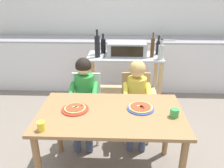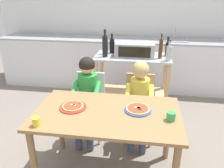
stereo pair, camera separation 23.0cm
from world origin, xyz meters
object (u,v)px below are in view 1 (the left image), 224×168
dining_chair_right (136,101)px  bottle_brown_beer (97,46)px  bottle_clear_vinegar (103,45)px  bottle_slim_sauce (158,47)px  toaster_oven (127,49)px  dining_table (111,122)px  bottle_squat_spirits (97,45)px  child_in_yellow_shirt (137,93)px  dining_chair_left (86,102)px  bottle_tall_green_wine (161,51)px  pizza_plate_red_rimmed (75,109)px  drinking_cup_green (174,113)px  drinking_cup_yellow (41,126)px  child_in_green_shirt (84,92)px  bottle_dark_olive_oil (152,47)px  pizza_plate_blue_rimmed (141,108)px  kitchen_island_cart (124,75)px

dining_chair_right → bottle_brown_beer: bearing=133.7°
bottle_clear_vinegar → bottle_slim_sauce: bearing=-2.6°
toaster_oven → dining_table: toaster_oven is taller
bottle_squat_spirits → child_in_yellow_shirt: (0.52, -0.80, -0.36)m
dining_chair_left → bottle_tall_green_wine: bearing=27.9°
child_in_yellow_shirt → pizza_plate_red_rimmed: child_in_yellow_shirt is taller
drinking_cup_green → bottle_tall_green_wine: bearing=87.3°
dining_chair_left → drinking_cup_yellow: bearing=-102.0°
dining_chair_left → drinking_cup_yellow: size_ratio=10.74×
dining_chair_left → child_in_green_shirt: size_ratio=0.78×
drinking_cup_green → bottle_squat_spirits: bearing=119.4°
bottle_clear_vinegar → dining_table: (0.17, -1.45, -0.37)m
bottle_dark_olive_oil → bottle_clear_vinegar: bearing=165.4°
bottle_squat_spirits → dining_table: bottle_squat_spirits is taller
pizza_plate_blue_rimmed → drinking_cup_yellow: bearing=-155.4°
pizza_plate_blue_rimmed → bottle_dark_olive_oil: bearing=78.7°
bottle_squat_spirits → drinking_cup_green: (0.81, -1.44, -0.25)m
child_in_green_shirt → drinking_cup_green: (0.89, -0.60, 0.10)m
bottle_slim_sauce → dining_chair_right: (-0.34, -0.71, -0.51)m
pizza_plate_red_rimmed → drinking_cup_green: (0.89, -0.09, 0.03)m
bottle_brown_beer → pizza_plate_blue_rimmed: bearing=-66.4°
child_in_yellow_shirt → drinking_cup_green: 0.71m
kitchen_island_cart → dining_chair_left: bearing=-125.4°
bottle_clear_vinegar → dining_chair_right: 1.01m
drinking_cup_yellow → bottle_clear_vinegar: bearing=78.2°
bottle_brown_beer → dining_chair_right: size_ratio=0.46×
bottle_tall_green_wine → drinking_cup_green: bottle_tall_green_wine is taller
toaster_oven → bottle_slim_sauce: bearing=7.3°
child_in_yellow_shirt → pizza_plate_red_rimmed: bearing=-137.8°
bottle_dark_olive_oil → pizza_plate_blue_rimmed: 1.26m
bottle_brown_beer → dining_chair_left: bottle_brown_beer is taller
bottle_clear_vinegar → bottle_slim_sauce: (0.79, -0.04, -0.01)m
dining_table → drinking_cup_yellow: drinking_cup_yellow is taller
dining_chair_left → pizza_plate_blue_rimmed: 0.89m
dining_chair_right → pizza_plate_blue_rimmed: bearing=-90.0°
bottle_squat_spirits → child_in_green_shirt: size_ratio=0.32×
bottle_dark_olive_oil → bottle_clear_vinegar: 0.71m
toaster_oven → drinking_cup_yellow: toaster_oven is taller
kitchen_island_cart → bottle_tall_green_wine: bottle_tall_green_wine is taller
bottle_dark_olive_oil → pizza_plate_red_rimmed: (-0.85, -1.24, -0.28)m
toaster_oven → pizza_plate_red_rimmed: (-0.50, -1.33, -0.23)m
bottle_clear_vinegar → pizza_plate_red_rimmed: size_ratio=1.13×
toaster_oven → drinking_cup_yellow: 1.82m
bottle_slim_sauce → bottle_dark_olive_oil: bearing=-125.3°
bottle_clear_vinegar → bottle_tall_green_wine: bottle_clear_vinegar is taller
bottle_tall_green_wine → drinking_cup_green: bearing=-92.7°
bottle_slim_sauce → bottle_tall_green_wine: bottle_tall_green_wine is taller
pizza_plate_blue_rimmed → drinking_cup_yellow: drinking_cup_yellow is taller
pizza_plate_blue_rimmed → drinking_cup_green: (0.28, -0.13, 0.03)m
bottle_dark_olive_oil → bottle_brown_beer: 0.75m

